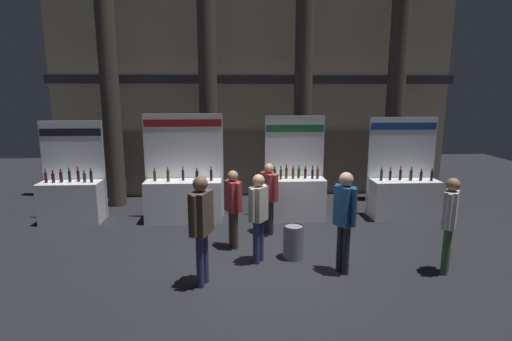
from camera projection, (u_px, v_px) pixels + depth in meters
name	position (u px, v px, depth m)	size (l,w,h in m)	color
ground_plane	(268.00, 258.00, 7.63)	(24.00, 24.00, 0.00)	black
hall_colonnade	(254.00, 92.00, 11.54)	(11.66, 1.36, 6.28)	gray
exhibitor_booth_0	(72.00, 197.00, 9.62)	(1.49, 0.66, 2.44)	white
exhibitor_booth_1	(184.00, 195.00, 9.72)	(1.93, 0.66, 2.60)	white
exhibitor_booth_2	(295.00, 194.00, 9.84)	(1.48, 0.66, 2.54)	white
exhibitor_booth_3	(404.00, 194.00, 9.94)	(1.71, 0.66, 2.50)	white
trash_bin	(294.00, 242.00, 7.57)	(0.40, 0.40, 0.65)	slate
visitor_0	(345.00, 214.00, 6.82)	(0.37, 0.44, 1.81)	#23232D
visitor_1	(233.00, 203.00, 7.96)	(0.36, 0.45, 1.60)	#47382D
visitor_2	(258.00, 211.00, 7.26)	(0.38, 0.42, 1.68)	navy
visitor_3	(450.00, 219.00, 6.81)	(0.35, 0.41, 1.71)	#33563D
visitor_4	(269.00, 192.00, 8.75)	(0.39, 0.54, 1.60)	#23232D
visitor_5	(201.00, 220.00, 6.37)	(0.38, 0.56, 1.84)	navy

